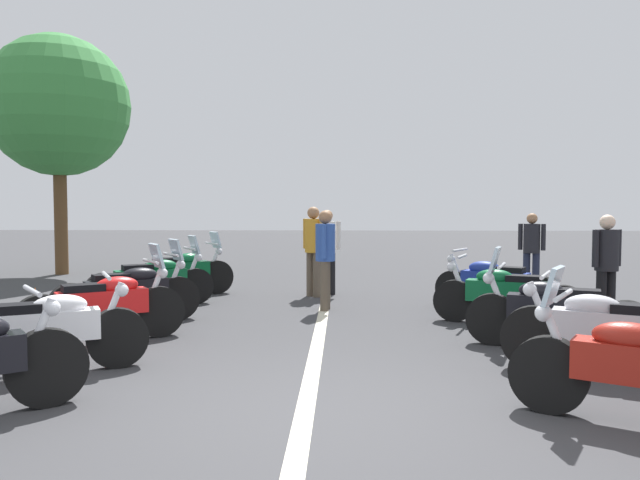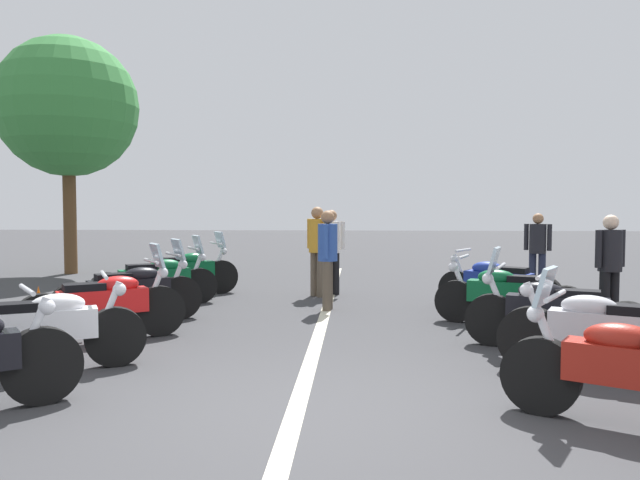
{
  "view_description": "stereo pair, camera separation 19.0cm",
  "coord_description": "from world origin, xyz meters",
  "px_view_note": "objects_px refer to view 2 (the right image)",
  "views": [
    {
      "loc": [
        -4.7,
        -0.31,
        1.68
      ],
      "look_at": [
        3.52,
        0.0,
        1.24
      ],
      "focal_mm": 34.13,
      "sensor_mm": 36.0,
      "label": 1
    },
    {
      "loc": [
        -4.7,
        -0.5,
        1.68
      ],
      "look_at": [
        3.52,
        0.0,
        1.24
      ],
      "focal_mm": 34.13,
      "sensor_mm": 36.0,
      "label": 2
    }
  ],
  "objects_px": {
    "motorcycle_left_row_1": "(41,329)",
    "bystander_1": "(538,246)",
    "motorcycle_right_row_2": "(554,312)",
    "bystander_3": "(610,262)",
    "motorcycle_right_row_1": "(607,333)",
    "bystander_4": "(317,244)",
    "motorcycle_right_row_3": "(508,294)",
    "motorcycle_right_row_4": "(497,284)",
    "motorcycle_left_row_2": "(106,304)",
    "traffic_cone_1": "(39,309)",
    "motorcycle_left_row_3": "(131,291)",
    "motorcycle_left_row_5": "(185,271)",
    "bystander_0": "(331,245)",
    "bystander_2": "(328,252)",
    "roadside_tree_0": "(68,108)",
    "motorcycle_left_row_4": "(157,279)"
  },
  "relations": [
    {
      "from": "motorcycle_right_row_3",
      "to": "motorcycle_right_row_4",
      "type": "xyz_separation_m",
      "value": [
        1.24,
        -0.13,
        0.0
      ]
    },
    {
      "from": "motorcycle_right_row_2",
      "to": "motorcycle_right_row_4",
      "type": "height_order",
      "value": "motorcycle_right_row_2"
    },
    {
      "from": "motorcycle_left_row_5",
      "to": "motorcycle_right_row_2",
      "type": "relative_size",
      "value": 0.93
    },
    {
      "from": "motorcycle_right_row_2",
      "to": "bystander_4",
      "type": "xyz_separation_m",
      "value": [
        4.19,
        3.05,
        0.53
      ]
    },
    {
      "from": "traffic_cone_1",
      "to": "motorcycle_left_row_5",
      "type": "bearing_deg",
      "value": -17.92
    },
    {
      "from": "motorcycle_left_row_1",
      "to": "motorcycle_right_row_4",
      "type": "height_order",
      "value": "motorcycle_left_row_1"
    },
    {
      "from": "motorcycle_left_row_4",
      "to": "motorcycle_right_row_3",
      "type": "bearing_deg",
      "value": -44.88
    },
    {
      "from": "traffic_cone_1",
      "to": "bystander_3",
      "type": "bearing_deg",
      "value": -84.29
    },
    {
      "from": "bystander_0",
      "to": "motorcycle_left_row_1",
      "type": "bearing_deg",
      "value": 147.65
    },
    {
      "from": "motorcycle_right_row_1",
      "to": "bystander_1",
      "type": "bearing_deg",
      "value": -75.38
    },
    {
      "from": "motorcycle_left_row_2",
      "to": "bystander_1",
      "type": "distance_m",
      "value": 8.3
    },
    {
      "from": "motorcycle_right_row_1",
      "to": "motorcycle_right_row_2",
      "type": "distance_m",
      "value": 1.22
    },
    {
      "from": "motorcycle_left_row_4",
      "to": "motorcycle_left_row_1",
      "type": "bearing_deg",
      "value": -118.05
    },
    {
      "from": "motorcycle_left_row_1",
      "to": "bystander_1",
      "type": "bearing_deg",
      "value": 15.93
    },
    {
      "from": "motorcycle_left_row_1",
      "to": "bystander_0",
      "type": "height_order",
      "value": "bystander_0"
    },
    {
      "from": "bystander_4",
      "to": "motorcycle_left_row_1",
      "type": "bearing_deg",
      "value": 20.08
    },
    {
      "from": "motorcycle_left_row_5",
      "to": "bystander_3",
      "type": "distance_m",
      "value": 7.29
    },
    {
      "from": "motorcycle_right_row_4",
      "to": "bystander_2",
      "type": "height_order",
      "value": "bystander_2"
    },
    {
      "from": "motorcycle_right_row_3",
      "to": "motorcycle_right_row_4",
      "type": "relative_size",
      "value": 1.12
    },
    {
      "from": "traffic_cone_1",
      "to": "motorcycle_left_row_3",
      "type": "bearing_deg",
      "value": -63.01
    },
    {
      "from": "motorcycle_left_row_2",
      "to": "motorcycle_left_row_4",
      "type": "xyz_separation_m",
      "value": [
        2.71,
        0.25,
        -0.01
      ]
    },
    {
      "from": "motorcycle_right_row_1",
      "to": "bystander_4",
      "type": "height_order",
      "value": "bystander_4"
    },
    {
      "from": "motorcycle_left_row_4",
      "to": "bystander_2",
      "type": "bearing_deg",
      "value": -34.5
    },
    {
      "from": "motorcycle_left_row_2",
      "to": "bystander_3",
      "type": "bearing_deg",
      "value": -21.96
    },
    {
      "from": "motorcycle_right_row_3",
      "to": "bystander_1",
      "type": "distance_m",
      "value": 3.84
    },
    {
      "from": "motorcycle_left_row_1",
      "to": "bystander_1",
      "type": "height_order",
      "value": "bystander_1"
    },
    {
      "from": "motorcycle_left_row_1",
      "to": "traffic_cone_1",
      "type": "relative_size",
      "value": 3.12
    },
    {
      "from": "motorcycle_left_row_4",
      "to": "roadside_tree_0",
      "type": "bearing_deg",
      "value": 97.34
    },
    {
      "from": "motorcycle_right_row_4",
      "to": "bystander_3",
      "type": "xyz_separation_m",
      "value": [
        -1.17,
        -1.3,
        0.47
      ]
    },
    {
      "from": "motorcycle_right_row_3",
      "to": "roadside_tree_0",
      "type": "xyz_separation_m",
      "value": [
        6.3,
        9.41,
        3.74
      ]
    },
    {
      "from": "motorcycle_left_row_5",
      "to": "bystander_1",
      "type": "distance_m",
      "value": 6.91
    },
    {
      "from": "motorcycle_left_row_5",
      "to": "bystander_0",
      "type": "bearing_deg",
      "value": -26.12
    },
    {
      "from": "motorcycle_right_row_1",
      "to": "bystander_1",
      "type": "distance_m",
      "value": 6.37
    },
    {
      "from": "traffic_cone_1",
      "to": "bystander_0",
      "type": "bearing_deg",
      "value": -46.09
    },
    {
      "from": "motorcycle_left_row_3",
      "to": "motorcycle_right_row_1",
      "type": "height_order",
      "value": "motorcycle_left_row_3"
    },
    {
      "from": "motorcycle_right_row_3",
      "to": "bystander_4",
      "type": "distance_m",
      "value": 3.98
    },
    {
      "from": "motorcycle_right_row_1",
      "to": "roadside_tree_0",
      "type": "height_order",
      "value": "roadside_tree_0"
    },
    {
      "from": "motorcycle_left_row_1",
      "to": "motorcycle_left_row_2",
      "type": "relative_size",
      "value": 1.07
    },
    {
      "from": "motorcycle_right_row_2",
      "to": "roadside_tree_0",
      "type": "bearing_deg",
      "value": -18.51
    },
    {
      "from": "motorcycle_right_row_2",
      "to": "bystander_3",
      "type": "height_order",
      "value": "bystander_3"
    },
    {
      "from": "motorcycle_left_row_2",
      "to": "bystander_1",
      "type": "xyz_separation_m",
      "value": [
        4.86,
        -6.71,
        0.44
      ]
    },
    {
      "from": "bystander_0",
      "to": "roadside_tree_0",
      "type": "distance_m",
      "value": 8.22
    },
    {
      "from": "motorcycle_left_row_2",
      "to": "motorcycle_right_row_4",
      "type": "height_order",
      "value": "motorcycle_left_row_2"
    },
    {
      "from": "bystander_0",
      "to": "motorcycle_right_row_1",
      "type": "bearing_deg",
      "value": -160.25
    },
    {
      "from": "bystander_1",
      "to": "motorcycle_right_row_2",
      "type": "bearing_deg",
      "value": -166.72
    },
    {
      "from": "motorcycle_right_row_1",
      "to": "motorcycle_right_row_4",
      "type": "xyz_separation_m",
      "value": [
        3.96,
        0.15,
        -0.02
      ]
    },
    {
      "from": "motorcycle_right_row_2",
      "to": "bystander_1",
      "type": "xyz_separation_m",
      "value": [
        5.03,
        -1.27,
        0.45
      ]
    },
    {
      "from": "bystander_1",
      "to": "bystander_3",
      "type": "distance_m",
      "value": 3.46
    },
    {
      "from": "bystander_2",
      "to": "bystander_4",
      "type": "height_order",
      "value": "bystander_4"
    },
    {
      "from": "motorcycle_left_row_4",
      "to": "bystander_3",
      "type": "xyz_separation_m",
      "value": [
        -1.31,
        -6.96,
        0.46
      ]
    }
  ]
}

